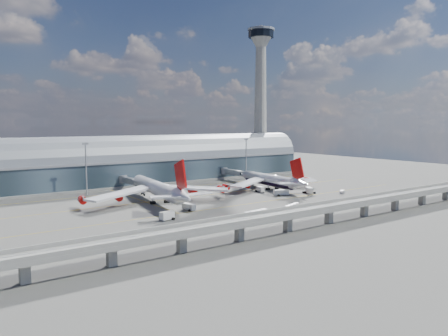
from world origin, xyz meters
TOP-DOWN VIEW (x-y plane):
  - ground at (0.00, 0.00)m, footprint 500.00×500.00m
  - taxi_lines at (0.00, 22.11)m, footprint 200.00×80.12m
  - terminal at (0.00, 77.99)m, footprint 200.00×30.00m
  - control_tower at (85.00, 83.00)m, footprint 19.00×19.00m
  - guideway at (-0.00, -55.00)m, footprint 220.00×8.50m
  - floodlight_mast_left at (-50.00, 55.00)m, footprint 3.00×0.70m
  - floodlight_mast_right at (50.00, 55.00)m, footprint 3.00×0.70m
  - airliner_left at (-31.15, 15.18)m, footprint 67.74×71.26m
  - airliner_right at (35.87, 16.45)m, footprint 56.63×59.21m
  - jet_bridge_left at (-27.33, 53.12)m, footprint 4.40×28.00m
  - jet_bridge_right at (39.52, 51.18)m, footprint 4.40×32.00m
  - service_truck_0 at (-28.79, -6.82)m, footprint 3.09×6.75m
  - service_truck_1 at (-44.54, -17.64)m, footprint 5.86×3.66m
  - service_truck_2 at (26.29, -2.25)m, footprint 8.09×3.61m
  - service_truck_3 at (41.96, -5.86)m, footprint 5.29×6.66m
  - service_truck_4 at (24.93, 11.96)m, footprint 2.74×4.98m
  - service_truck_5 at (3.01, 54.14)m, footprint 5.57×5.02m
  - cargo_train_0 at (8.00, -28.42)m, footprint 9.72×4.62m
  - cargo_train_1 at (-13.28, -30.66)m, footprint 11.58×3.25m
  - cargo_train_2 at (55.25, -15.61)m, footprint 4.49×3.39m

SIDE VIEW (x-z plane):
  - ground at x=0.00m, z-range 0.00..0.00m
  - taxi_lines at x=0.00m, z-range 0.00..0.01m
  - cargo_train_2 at x=55.25m, z-range 0.03..1.52m
  - cargo_train_0 at x=8.00m, z-range 0.04..1.66m
  - cargo_train_1 at x=-13.28m, z-range 0.04..1.95m
  - service_truck_5 at x=3.01m, z-range 0.03..2.66m
  - service_truck_0 at x=-28.79m, z-range 0.05..2.74m
  - service_truck_4 at x=24.93m, z-range 0.01..2.80m
  - service_truck_2 at x=26.29m, z-range 0.06..2.89m
  - service_truck_3 at x=41.96m, z-range 0.04..3.08m
  - service_truck_1 at x=-44.54m, z-range 0.01..3.17m
  - airliner_right at x=35.87m, z-range -4.52..14.26m
  - jet_bridge_left at x=-27.33m, z-range 1.55..8.80m
  - jet_bridge_right at x=39.52m, z-range 1.56..8.81m
  - guideway at x=0.00m, z-range 1.69..8.89m
  - airliner_left at x=-31.15m, z-range -4.66..17.07m
  - terminal at x=0.00m, z-range -2.66..25.34m
  - floodlight_mast_left at x=-50.00m, z-range 0.78..26.48m
  - floodlight_mast_right at x=50.00m, z-range 0.78..26.48m
  - control_tower at x=85.00m, z-range 0.14..103.14m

